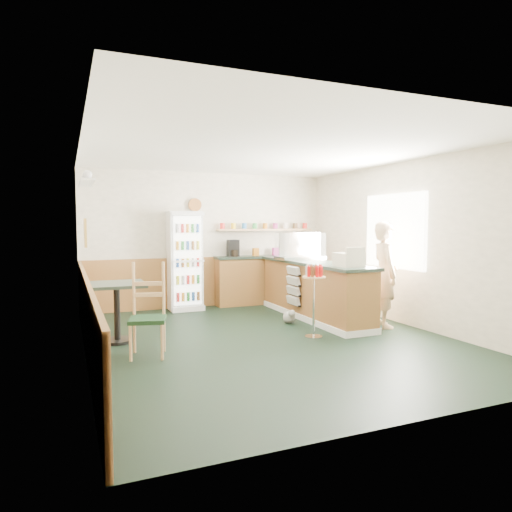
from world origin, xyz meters
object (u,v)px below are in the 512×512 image
display_case (300,246)px  condiment_stand (314,288)px  drinks_fridge (185,261)px  cash_register (349,260)px  shopkeeper (384,275)px  cafe_chair (146,307)px  cafe_table (117,301)px

display_case → condiment_stand: bearing=-111.8°
drinks_fridge → cash_register: (1.91, -2.74, 0.16)m
condiment_stand → shopkeeper: bearing=6.7°
display_case → shopkeeper: shopkeeper is taller
cash_register → cafe_chair: size_ratio=0.32×
cafe_table → display_case: bearing=15.2°
condiment_stand → cafe_chair: 2.42m
drinks_fridge → shopkeeper: bearing=-46.1°
drinks_fridge → shopkeeper: (2.61, -2.72, -0.10)m
cafe_table → cash_register: bearing=-11.2°
display_case → cafe_chair: bearing=-151.4°
display_case → shopkeeper: 1.77m
display_case → cafe_table: (-3.40, -0.92, -0.66)m
display_case → shopkeeper: size_ratio=0.51×
cash_register → shopkeeper: 0.75m
display_case → cafe_chair: size_ratio=0.73×
drinks_fridge → shopkeeper: drinks_fridge is taller
cash_register → shopkeeper: bearing=2.8°
cash_register → cafe_chair: cash_register is taller
condiment_stand → cafe_chair: (-2.42, 0.04, -0.11)m
drinks_fridge → condiment_stand: bearing=-67.2°
condiment_stand → cafe_table: size_ratio=1.25×
shopkeeper → cafe_table: 4.16m
shopkeeper → cafe_chair: 3.83m
cafe_table → cafe_chair: cafe_chair is taller
cash_register → cafe_table: bearing=170.1°
drinks_fridge → display_case: 2.25m
shopkeeper → condiment_stand: shopkeeper is taller
display_case → cafe_chair: display_case is taller
display_case → cash_register: (0.00, -1.60, -0.14)m
condiment_stand → cafe_table: (-2.70, 0.82, -0.13)m
display_case → cash_register: 1.60m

